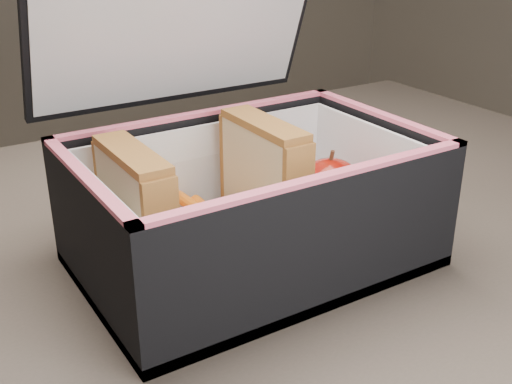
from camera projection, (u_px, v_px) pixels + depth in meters
kitchen_table at (216, 321)px, 0.66m from camera, size 1.20×0.80×0.75m
lunch_bag at (250, 195)px, 0.57m from camera, size 0.30×0.27×0.30m
plastic_tub at (204, 222)px, 0.56m from camera, size 0.17×0.12×0.07m
sandwich_left at (136, 214)px, 0.52m from camera, size 0.03×0.10×0.11m
sandwich_right at (264, 181)px, 0.58m from camera, size 0.03×0.10×0.11m
carrot_sticks at (203, 233)px, 0.58m from camera, size 0.05×0.13×0.03m
paper_napkin at (329, 221)px, 0.63m from camera, size 0.08×0.09×0.01m
red_apple at (330, 190)px, 0.62m from camera, size 0.08×0.08×0.07m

